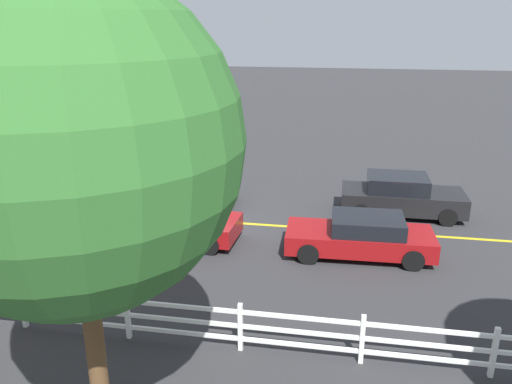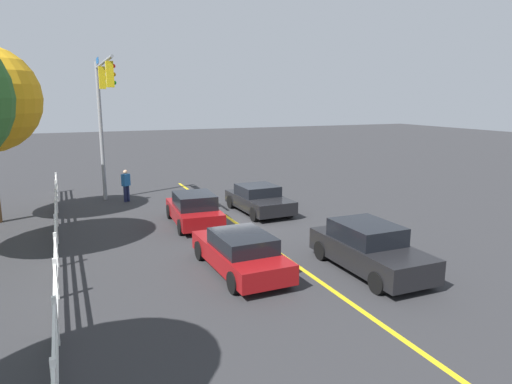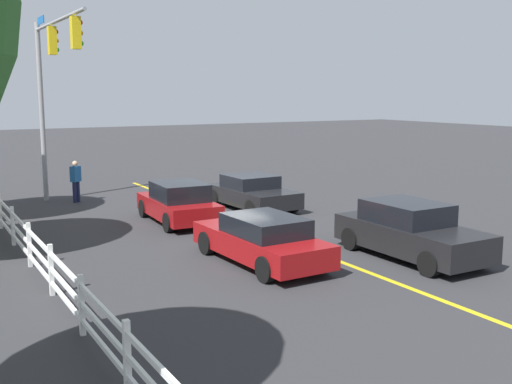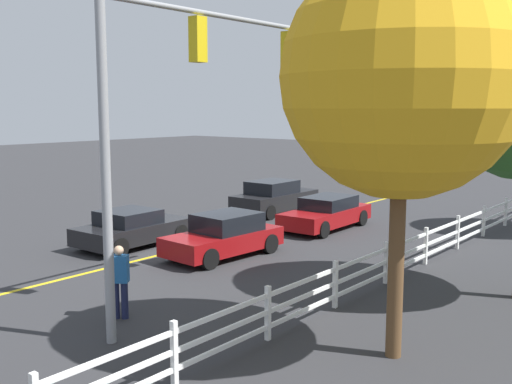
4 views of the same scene
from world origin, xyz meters
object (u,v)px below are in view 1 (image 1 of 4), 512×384
(car_3, at_px, (401,196))
(car_2, at_px, (179,221))
(tree_0, at_px, (71,144))
(car_0, at_px, (183,188))
(car_1, at_px, (361,236))

(car_3, bearing_deg, car_2, -154.00)
(car_3, height_order, tree_0, tree_0)
(car_0, xyz_separation_m, car_1, (-6.79, 3.58, 0.01))
(car_2, distance_m, tree_0, 9.92)
(car_0, xyz_separation_m, car_3, (-8.29, -0.17, 0.10))
(car_0, bearing_deg, car_3, -0.95)
(car_1, xyz_separation_m, tree_0, (4.30, 8.48, 4.71))
(car_2, height_order, tree_0, tree_0)
(car_1, bearing_deg, car_3, -113.59)
(car_0, relative_size, car_1, 0.92)
(tree_0, bearing_deg, car_3, -115.40)
(car_0, bearing_deg, tree_0, -80.47)
(car_1, height_order, car_2, car_2)
(car_0, bearing_deg, car_1, -29.90)
(car_2, relative_size, car_3, 0.93)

